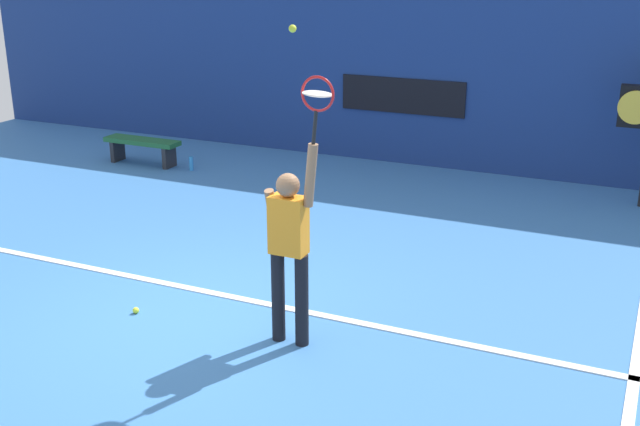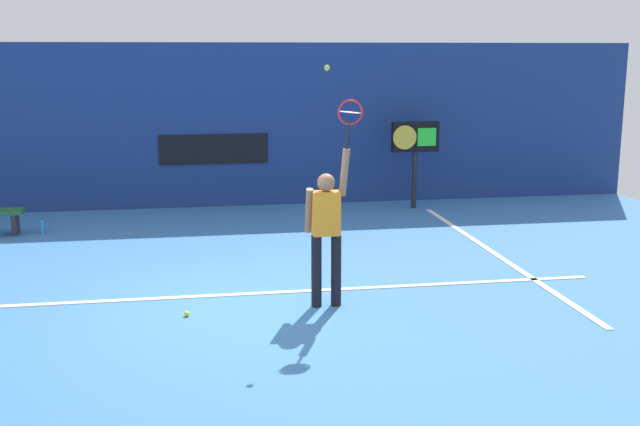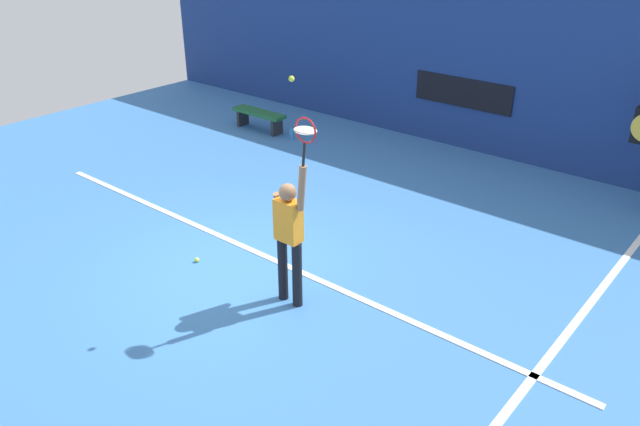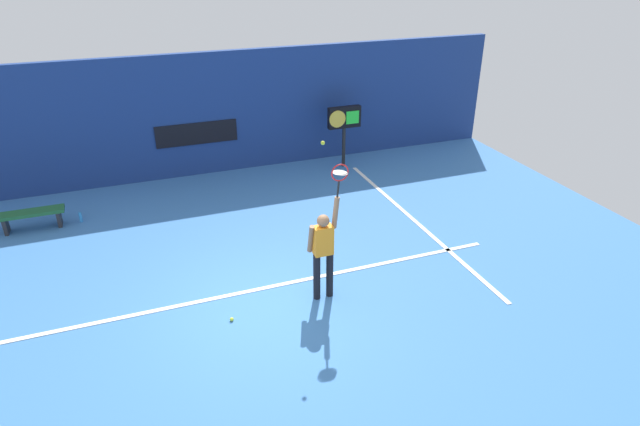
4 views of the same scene
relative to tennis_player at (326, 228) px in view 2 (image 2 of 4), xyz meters
name	(u,v)px [view 2 (image 2 of 4)]	position (x,y,z in m)	size (l,w,h in m)	color
ground_plane	(234,308)	(-1.16, 0.08, -1.01)	(18.00, 18.00, 0.00)	#3870B2
back_wall	(213,126)	(-1.16, 6.77, 0.65)	(18.00, 0.20, 3.32)	navy
sponsor_banner_center	(214,149)	(-1.16, 6.65, 0.19)	(2.20, 0.03, 0.60)	black
court_baseline	(232,295)	(-1.16, 0.62, -1.01)	(10.00, 0.10, 0.01)	white
court_sideline	(494,253)	(3.08, 2.08, -1.01)	(0.10, 7.00, 0.01)	white
tennis_player	(326,228)	(0.00, 0.00, 0.00)	(0.54, 0.31, 1.99)	black
tennis_racket	(350,115)	(0.29, 0.00, 1.39)	(0.34, 0.27, 0.62)	black
tennis_ball	(327,68)	(0.02, 0.09, 1.95)	(0.07, 0.07, 0.07)	#CCE033
scoreboard_clock	(415,141)	(2.84, 5.85, 0.37)	(0.96, 0.20, 1.76)	black
water_bottle	(42,227)	(-4.25, 4.75, -0.89)	(0.07, 0.07, 0.24)	#338CD8
spare_ball	(187,314)	(-1.74, -0.12, -0.98)	(0.07, 0.07, 0.07)	#CCE033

